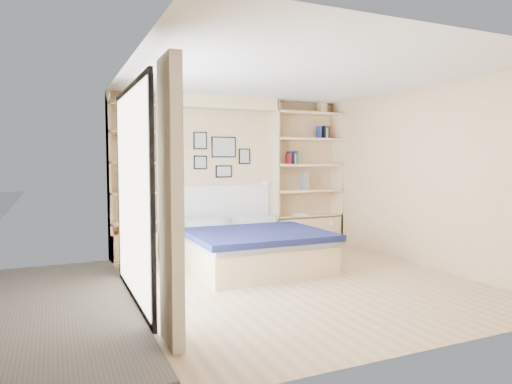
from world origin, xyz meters
name	(u,v)px	position (x,y,z in m)	size (l,w,h in m)	color
ground	(297,280)	(0.00, 0.00, 0.00)	(4.50, 4.50, 0.00)	tan
room_shell	(225,188)	(-0.39, 1.52, 1.08)	(4.50, 4.50, 4.50)	#DCB485
bed	(247,245)	(-0.24, 1.02, 0.28)	(1.80, 2.34, 1.07)	beige
photo_gallery	(206,153)	(-0.45, 2.22, 1.60)	(1.48, 0.02, 0.82)	black
reading_lamps	(220,184)	(-0.30, 2.00, 1.10)	(1.92, 0.12, 0.15)	silver
shelf_decor	(293,149)	(1.06, 2.07, 1.68)	(3.48, 0.23, 2.03)	#A51E1E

